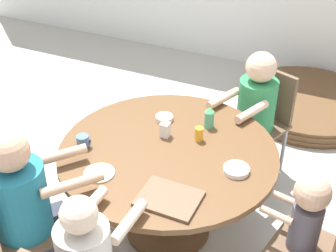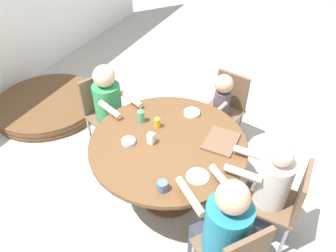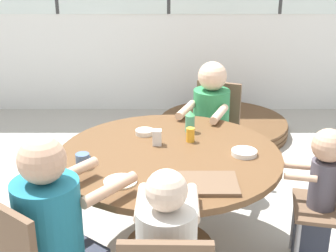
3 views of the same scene
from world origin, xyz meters
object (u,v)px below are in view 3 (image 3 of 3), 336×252
juice_glass (189,135)px  milk_carton_small (156,137)px  chair_for_man_blue_shirt (214,125)px  folded_table_stack (221,126)px  person_man_blue_shirt (208,133)px  person_woman_green_shirt (56,249)px  person_toddler (317,199)px  coffee_mug (82,160)px  bowl_white_shallow (243,152)px  sippy_cup (189,121)px  bowl_cereal (143,132)px

juice_glass → milk_carton_small: milk_carton_small is taller
chair_for_man_blue_shirt → folded_table_stack: (0.20, 1.10, -0.45)m
chair_for_man_blue_shirt → person_man_blue_shirt: person_man_blue_shirt is taller
chair_for_man_blue_shirt → juice_glass: bearing=94.4°
person_man_blue_shirt → person_woman_green_shirt: bearing=81.5°
chair_for_man_blue_shirt → person_toddler: person_toddler is taller
person_man_blue_shirt → milk_carton_small: bearing=81.7°
coffee_mug → chair_for_man_blue_shirt: bearing=53.5°
person_toddler → bowl_white_shallow: (-0.44, 0.16, 0.24)m
chair_for_man_blue_shirt → sippy_cup: sippy_cup is taller
person_woman_green_shirt → sippy_cup: size_ratio=7.29×
person_toddler → bowl_white_shallow: size_ratio=6.03×
coffee_mug → sippy_cup: size_ratio=0.56×
juice_glass → bowl_cereal: juice_glass is taller
milk_carton_small → folded_table_stack: milk_carton_small is taller
sippy_cup → bowl_cereal: 0.33m
chair_for_man_blue_shirt → juice_glass: 0.90m
chair_for_man_blue_shirt → folded_table_stack: chair_for_man_blue_shirt is taller
milk_carton_small → bowl_cereal: 0.20m
chair_for_man_blue_shirt → milk_carton_small: chair_for_man_blue_shirt is taller
bowl_white_shallow → bowl_cereal: size_ratio=1.28×
chair_for_man_blue_shirt → sippy_cup: size_ratio=5.59×
milk_carton_small → bowl_white_shallow: milk_carton_small is taller
person_toddler → folded_table_stack: bearing=19.8°
person_woman_green_shirt → coffee_mug: (0.06, 0.51, 0.25)m
coffee_mug → folded_table_stack: coffee_mug is taller
juice_glass → folded_table_stack: 2.10m
juice_glass → folded_table_stack: bearing=76.8°
person_toddler → juice_glass: (-0.77, 0.37, 0.27)m
person_woman_green_shirt → milk_carton_small: 1.01m
coffee_mug → bowl_white_shallow: (0.97, 0.17, -0.03)m
chair_for_man_blue_shirt → coffee_mug: size_ratio=9.97×
bowl_white_shallow → folded_table_stack: bowl_white_shallow is taller
chair_for_man_blue_shirt → folded_table_stack: 1.21m
sippy_cup → bowl_white_shallow: bearing=-50.5°
person_toddler → milk_carton_small: size_ratio=9.36×
milk_carton_small → juice_glass: bearing=13.4°
coffee_mug → person_man_blue_shirt: bearing=51.6°
coffee_mug → bowl_cereal: 0.61m
person_woman_green_shirt → sippy_cup: bearing=94.7°
chair_for_man_blue_shirt → juice_glass: size_ratio=9.14×
bowl_white_shallow → chair_for_man_blue_shirt: bearing=94.3°
person_man_blue_shirt → folded_table_stack: (0.26, 1.26, -0.43)m
sippy_cup → bowl_white_shallow: (0.32, -0.39, -0.06)m
sippy_cup → coffee_mug: bearing=-139.5°
chair_for_man_blue_shirt → bowl_cereal: 0.92m
chair_for_man_blue_shirt → person_woman_green_shirt: person_woman_green_shirt is taller
chair_for_man_blue_shirt → person_man_blue_shirt: size_ratio=0.80×
milk_carton_small → bowl_white_shallow: bearing=-16.5°
sippy_cup → person_woman_green_shirt: bearing=-123.6°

